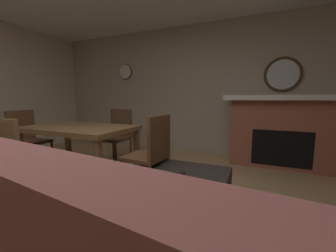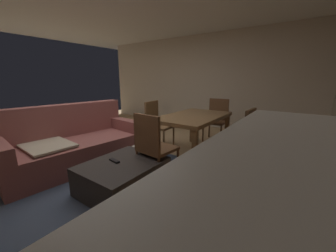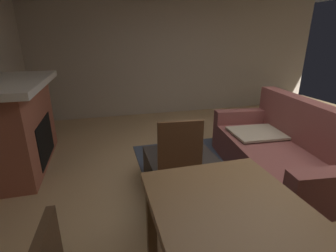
{
  "view_description": "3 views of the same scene",
  "coord_description": "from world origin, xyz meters",
  "px_view_note": "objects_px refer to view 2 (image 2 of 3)",
  "views": [
    {
      "loc": [
        -1.07,
        0.99,
        1.12
      ],
      "look_at": [
        -0.25,
        -0.9,
        0.84
      ],
      "focal_mm": 21.89,
      "sensor_mm": 36.0,
      "label": 1
    },
    {
      "loc": [
        -1.88,
        -2.64,
        1.36
      ],
      "look_at": [
        0.28,
        -1.13,
        0.73
      ],
      "focal_mm": 20.97,
      "sensor_mm": 36.0,
      "label": 2
    },
    {
      "loc": [
        1.98,
        -1.73,
        1.65
      ],
      "look_at": [
        0.26,
        -1.26,
        1.02
      ],
      "focal_mm": 26.44,
      "sensor_mm": 36.0,
      "label": 3
    }
  ],
  "objects_px": {
    "ottoman_coffee_table": "(123,176)",
    "dining_chair_west": "(153,144)",
    "small_dog": "(135,151)",
    "couch": "(73,145)",
    "dining_chair_north": "(156,122)",
    "dining_chair_east": "(217,117)",
    "dining_chair_south": "(241,135)",
    "potted_plant": "(150,119)",
    "dining_table": "(194,120)",
    "tv_remote": "(114,161)"
  },
  "relations": [
    {
      "from": "ottoman_coffee_table",
      "to": "tv_remote",
      "type": "distance_m",
      "value": 0.22
    },
    {
      "from": "dining_chair_east",
      "to": "dining_chair_south",
      "type": "xyz_separation_m",
      "value": [
        -1.14,
        -0.84,
        0.0
      ]
    },
    {
      "from": "ottoman_coffee_table",
      "to": "dining_chair_west",
      "type": "bearing_deg",
      "value": -21.26
    },
    {
      "from": "dining_table",
      "to": "small_dog",
      "type": "distance_m",
      "value": 1.15
    },
    {
      "from": "dining_chair_south",
      "to": "small_dog",
      "type": "bearing_deg",
      "value": 116.4
    },
    {
      "from": "dining_chair_north",
      "to": "dining_table",
      "type": "bearing_deg",
      "value": -89.41
    },
    {
      "from": "dining_chair_west",
      "to": "dining_chair_south",
      "type": "xyz_separation_m",
      "value": [
        1.13,
        -0.84,
        0.0
      ]
    },
    {
      "from": "potted_plant",
      "to": "small_dog",
      "type": "bearing_deg",
      "value": -146.83
    },
    {
      "from": "dining_table",
      "to": "potted_plant",
      "type": "xyz_separation_m",
      "value": [
        1.03,
        1.88,
        -0.37
      ]
    },
    {
      "from": "dining_chair_east",
      "to": "dining_chair_west",
      "type": "relative_size",
      "value": 1.0
    },
    {
      "from": "couch",
      "to": "dining_chair_east",
      "type": "distance_m",
      "value": 2.95
    },
    {
      "from": "dining_table",
      "to": "dining_chair_east",
      "type": "bearing_deg",
      "value": 0.27
    },
    {
      "from": "couch",
      "to": "dining_table",
      "type": "relative_size",
      "value": 1.43
    },
    {
      "from": "couch",
      "to": "dining_chair_east",
      "type": "relative_size",
      "value": 2.28
    },
    {
      "from": "tv_remote",
      "to": "small_dog",
      "type": "bearing_deg",
      "value": 35.7
    },
    {
      "from": "potted_plant",
      "to": "small_dog",
      "type": "height_order",
      "value": "potted_plant"
    },
    {
      "from": "dining_chair_north",
      "to": "dining_chair_west",
      "type": "relative_size",
      "value": 1.0
    },
    {
      "from": "ottoman_coffee_table",
      "to": "dining_chair_south",
      "type": "relative_size",
      "value": 1.04
    },
    {
      "from": "dining_table",
      "to": "dining_chair_east",
      "type": "distance_m",
      "value": 1.14
    },
    {
      "from": "couch",
      "to": "dining_chair_west",
      "type": "xyz_separation_m",
      "value": [
        0.33,
        -1.39,
        0.2
      ]
    },
    {
      "from": "tv_remote",
      "to": "dining_chair_west",
      "type": "distance_m",
      "value": 0.53
    },
    {
      "from": "dining_table",
      "to": "dining_chair_south",
      "type": "relative_size",
      "value": 1.6
    },
    {
      "from": "couch",
      "to": "tv_remote",
      "type": "bearing_deg",
      "value": -95.71
    },
    {
      "from": "couch",
      "to": "dining_chair_north",
      "type": "bearing_deg",
      "value": -21.03
    },
    {
      "from": "dining_chair_west",
      "to": "small_dog",
      "type": "height_order",
      "value": "dining_chair_west"
    },
    {
      "from": "small_dog",
      "to": "dining_chair_south",
      "type": "bearing_deg",
      "value": -63.6
    },
    {
      "from": "dining_chair_north",
      "to": "dining_chair_west",
      "type": "bearing_deg",
      "value": -143.63
    },
    {
      "from": "ottoman_coffee_table",
      "to": "potted_plant",
      "type": "xyz_separation_m",
      "value": [
        2.56,
        1.72,
        0.11
      ]
    },
    {
      "from": "couch",
      "to": "ottoman_coffee_table",
      "type": "height_order",
      "value": "couch"
    },
    {
      "from": "tv_remote",
      "to": "dining_chair_north",
      "type": "distance_m",
      "value": 1.67
    },
    {
      "from": "dining_chair_north",
      "to": "dining_chair_west",
      "type": "height_order",
      "value": "same"
    },
    {
      "from": "couch",
      "to": "dining_chair_south",
      "type": "height_order",
      "value": "couch"
    },
    {
      "from": "dining_table",
      "to": "dining_chair_west",
      "type": "xyz_separation_m",
      "value": [
        -1.13,
        0.01,
        -0.13
      ]
    },
    {
      "from": "couch",
      "to": "dining_chair_north",
      "type": "relative_size",
      "value": 2.28
    },
    {
      "from": "dining_chair_south",
      "to": "tv_remote",
      "type": "bearing_deg",
      "value": 144.95
    },
    {
      "from": "dining_chair_east",
      "to": "dining_chair_south",
      "type": "height_order",
      "value": "same"
    },
    {
      "from": "couch",
      "to": "small_dog",
      "type": "bearing_deg",
      "value": -44.97
    },
    {
      "from": "ottoman_coffee_table",
      "to": "dining_chair_west",
      "type": "height_order",
      "value": "dining_chair_west"
    },
    {
      "from": "dining_chair_north",
      "to": "dining_chair_east",
      "type": "distance_m",
      "value": 1.41
    },
    {
      "from": "couch",
      "to": "potted_plant",
      "type": "bearing_deg",
      "value": 11.05
    },
    {
      "from": "dining_chair_south",
      "to": "potted_plant",
      "type": "relative_size",
      "value": 1.77
    },
    {
      "from": "dining_table",
      "to": "dining_chair_west",
      "type": "bearing_deg",
      "value": 179.6
    },
    {
      "from": "dining_chair_south",
      "to": "potted_plant",
      "type": "height_order",
      "value": "dining_chair_south"
    },
    {
      "from": "tv_remote",
      "to": "dining_chair_west",
      "type": "bearing_deg",
      "value": -23.23
    },
    {
      "from": "couch",
      "to": "ottoman_coffee_table",
      "type": "relative_size",
      "value": 2.2
    },
    {
      "from": "dining_chair_east",
      "to": "small_dog",
      "type": "relative_size",
      "value": 1.77
    },
    {
      "from": "dining_chair_south",
      "to": "potted_plant",
      "type": "xyz_separation_m",
      "value": [
        1.03,
        2.72,
        -0.23
      ]
    },
    {
      "from": "tv_remote",
      "to": "dining_chair_south",
      "type": "distance_m",
      "value": 1.92
    },
    {
      "from": "tv_remote",
      "to": "dining_chair_north",
      "type": "bearing_deg",
      "value": 27.06
    },
    {
      "from": "dining_chair_south",
      "to": "dining_chair_north",
      "type": "bearing_deg",
      "value": 90.13
    }
  ]
}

